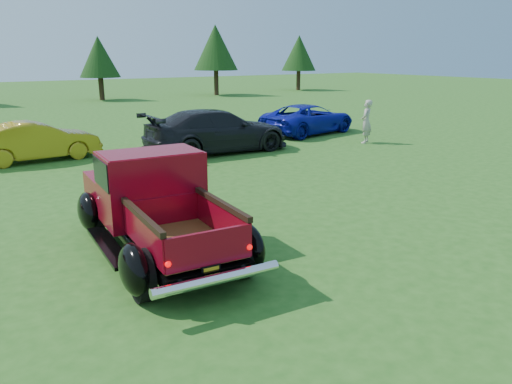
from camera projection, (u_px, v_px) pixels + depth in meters
name	position (u px, v px, depth m)	size (l,w,h in m)	color
ground	(274.00, 254.00, 8.20)	(120.00, 120.00, 0.00)	#265718
tree_mid_right	(99.00, 57.00, 34.81)	(2.82, 2.82, 4.40)	#332114
tree_east	(216.00, 48.00, 38.94)	(3.46, 3.46, 5.40)	#332114
tree_far_east	(299.00, 53.00, 44.57)	(3.07, 3.07, 4.80)	#332114
pickup_truck	(152.00, 203.00, 8.33)	(2.33, 4.57, 1.66)	black
show_car_yellow	(37.00, 141.00, 15.26)	(1.27, 3.64, 1.20)	#A78516
show_car_grey	(217.00, 131.00, 16.56)	(2.00, 4.92, 1.43)	black
show_car_blue	(308.00, 119.00, 20.51)	(2.00, 4.33, 1.20)	#0D1498
spectator	(366.00, 122.00, 18.26)	(0.58, 0.38, 1.58)	#A89F92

